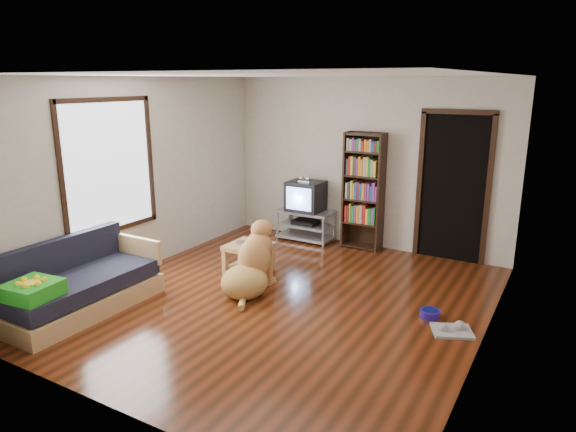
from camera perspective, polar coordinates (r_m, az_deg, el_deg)
The scene contains 18 objects.
ground at distance 6.23m, azimuth -0.54°, elevation -9.28°, with size 5.00×5.00×0.00m, color #5D2510.
ceiling at distance 5.69m, azimuth -0.60°, elevation 15.38°, with size 5.00×5.00×0.00m, color white.
wall_back at distance 8.04m, azimuth 8.58°, elevation 5.75°, with size 4.50×4.50×0.00m, color beige.
wall_front at distance 3.96m, azimuth -19.36°, elevation -4.36°, with size 4.50×4.50×0.00m, color beige.
wall_left at distance 7.21m, azimuth -16.20°, elevation 4.30°, with size 5.00×5.00×0.00m, color beige.
wall_right at distance 5.09m, azimuth 21.79°, elevation -0.40°, with size 5.00×5.00×0.00m, color beige.
green_cushion at distance 5.83m, azimuth -26.56°, elevation -7.35°, with size 0.47×0.47×0.16m, color green.
laptop at distance 6.94m, azimuth -4.53°, elevation -3.12°, with size 0.33×0.21×0.03m, color silver.
dog_bowl at distance 6.01m, azimuth 15.49°, elevation -10.39°, with size 0.22×0.22×0.08m, color #26148C.
grey_rag at distance 5.74m, azimuth 17.77°, elevation -12.08°, with size 0.40×0.32×0.03m, color #A3A3A3.
window at distance 6.84m, azimuth -19.23°, elevation 5.21°, with size 0.03×1.46×1.70m.
doorway at distance 7.67m, azimuth 17.89°, elevation 3.39°, with size 1.03×0.05×2.19m.
tv_stand at distance 8.40m, azimuth 1.97°, elevation -0.89°, with size 0.90×0.45×0.50m.
crt_tv at distance 8.31m, azimuth 2.07°, elevation 2.29°, with size 0.55×0.52×0.58m.
bookshelf at distance 7.93m, azimuth 8.41°, elevation 3.44°, with size 0.60×0.30×1.80m.
sofa at distance 6.35m, azimuth -22.12°, elevation -7.40°, with size 0.80×1.80×0.80m.
coffee_table at distance 7.00m, azimuth -4.37°, elevation -4.09°, with size 0.55×0.55×0.40m.
dog at distance 6.37m, azimuth -4.07°, elevation -5.56°, with size 0.56×1.09×0.90m.
Camera 1 is at (2.90, -4.90, 2.54)m, focal length 32.00 mm.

